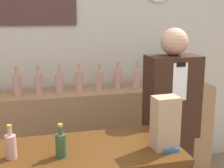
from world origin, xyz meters
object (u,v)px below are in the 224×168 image
(shopkeeper, at_px, (170,128))
(tape_dispenser, at_px, (171,147))
(potted_plant, at_px, (174,69))
(paper_bag, at_px, (165,123))

(shopkeeper, relative_size, tape_dispenser, 17.67)
(shopkeeper, height_order, potted_plant, shopkeeper)
(shopkeeper, height_order, tape_dispenser, shopkeeper)
(tape_dispenser, bearing_deg, shopkeeper, 65.01)
(potted_plant, bearing_deg, shopkeeper, -116.32)
(shopkeeper, xyz_separation_m, paper_bag, (-0.30, -0.55, 0.27))
(shopkeeper, bearing_deg, potted_plant, 63.68)
(potted_plant, bearing_deg, tape_dispenser, -115.73)
(potted_plant, xyz_separation_m, tape_dispenser, (-0.64, -1.33, -0.21))
(shopkeeper, relative_size, paper_bag, 4.94)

